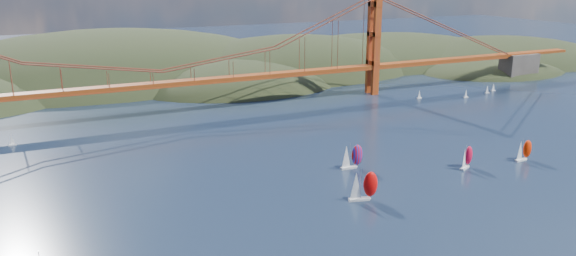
# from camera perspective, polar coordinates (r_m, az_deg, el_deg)

# --- Properties ---
(headlands) EXTENTS (725.00, 225.00, 96.00)m
(headlands) POSITION_cam_1_polar(r_m,az_deg,el_deg) (387.47, -9.14, 3.48)
(headlands) COLOR black
(headlands) RESTS_ON ground
(bridge) EXTENTS (552.00, 12.00, 55.00)m
(bridge) POSITION_cam_1_polar(r_m,az_deg,el_deg) (274.63, -13.18, 7.72)
(bridge) COLOR #91390F
(bridge) RESTS_ON ground
(racer_0) EXTENTS (9.31, 5.23, 10.43)m
(racer_0) POSITION_cam_1_polar(r_m,az_deg,el_deg) (175.02, 7.62, -5.79)
(racer_0) COLOR silver
(racer_0) RESTS_ON ground
(racer_1) EXTENTS (7.84, 5.71, 8.81)m
(racer_1) POSITION_cam_1_polar(r_m,az_deg,el_deg) (211.10, 17.67, -2.84)
(racer_1) COLOR white
(racer_1) RESTS_ON ground
(racer_2) EXTENTS (7.61, 3.20, 8.67)m
(racer_2) POSITION_cam_1_polar(r_m,az_deg,el_deg) (226.92, 22.81, -2.07)
(racer_2) COLOR white
(racer_2) RESTS_ON ground
(racer_rwb) EXTENTS (8.55, 3.55, 9.77)m
(racer_rwb) POSITION_cam_1_polar(r_m,az_deg,el_deg) (202.11, 6.47, -2.85)
(racer_rwb) COLOR silver
(racer_rwb) RESTS_ON ground
(distant_boat_3) EXTENTS (3.00, 2.00, 4.70)m
(distant_boat_3) POSITION_cam_1_polar(r_m,az_deg,el_deg) (253.55, -26.26, -1.08)
(distant_boat_3) COLOR silver
(distant_boat_3) RESTS_ON ground
(distant_boat_4) EXTENTS (3.00, 2.00, 4.70)m
(distant_boat_4) POSITION_cam_1_polar(r_m,az_deg,el_deg) (319.28, 13.20, 3.36)
(distant_boat_4) COLOR silver
(distant_boat_4) RESTS_ON ground
(distant_boat_5) EXTENTS (3.00, 2.00, 4.70)m
(distant_boat_5) POSITION_cam_1_polar(r_m,az_deg,el_deg) (327.94, 17.64, 3.36)
(distant_boat_5) COLOR silver
(distant_boat_5) RESTS_ON ground
(distant_boat_6) EXTENTS (3.00, 2.00, 4.70)m
(distant_boat_6) POSITION_cam_1_polar(r_m,az_deg,el_deg) (344.06, 19.59, 3.74)
(distant_boat_6) COLOR silver
(distant_boat_6) RESTS_ON ground
(distant_boat_7) EXTENTS (3.00, 2.00, 4.70)m
(distant_boat_7) POSITION_cam_1_polar(r_m,az_deg,el_deg) (351.88, 20.14, 3.94)
(distant_boat_7) COLOR silver
(distant_boat_7) RESTS_ON ground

